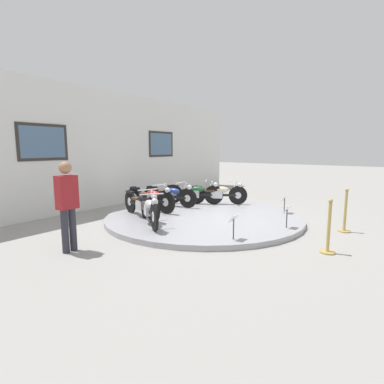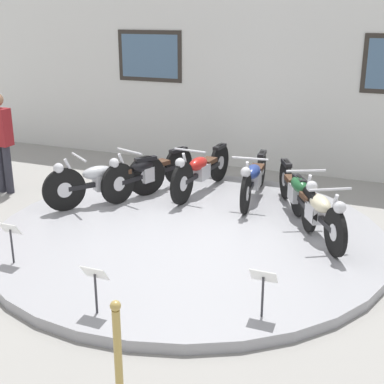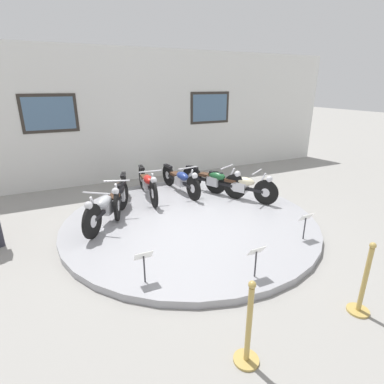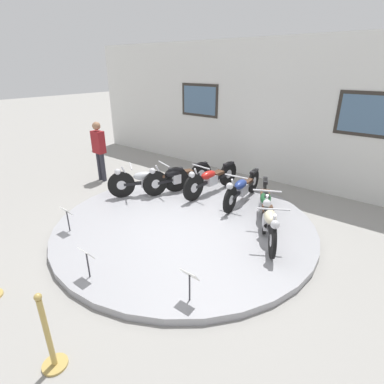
{
  "view_description": "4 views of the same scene",
  "coord_description": "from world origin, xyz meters",
  "px_view_note": "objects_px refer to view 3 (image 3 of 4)",
  "views": [
    {
      "loc": [
        -6.7,
        -4.44,
        1.93
      ],
      "look_at": [
        -0.26,
        0.21,
        0.77
      ],
      "focal_mm": 28.0,
      "sensor_mm": 36.0,
      "label": 1
    },
    {
      "loc": [
        2.65,
        -6.17,
        2.93
      ],
      "look_at": [
        0.01,
        0.09,
        0.64
      ],
      "focal_mm": 50.0,
      "sensor_mm": 36.0,
      "label": 2
    },
    {
      "loc": [
        -2.44,
        -5.3,
        2.81
      ],
      "look_at": [
        0.12,
        0.17,
        0.64
      ],
      "focal_mm": 28.0,
      "sensor_mm": 36.0,
      "label": 3
    },
    {
      "loc": [
        3.54,
        -4.23,
        3.12
      ],
      "look_at": [
        0.12,
        0.08,
        0.78
      ],
      "focal_mm": 28.0,
      "sensor_mm": 36.0,
      "label": 4
    }
  ],
  "objects_px": {
    "stanchion_post_left_of_entry": "(248,336)",
    "motorcycle_silver": "(107,205)",
    "info_placard_front_left": "(144,260)",
    "motorcycle_black": "(120,192)",
    "motorcycle_green": "(214,179)",
    "motorcycle_cream": "(241,185)",
    "motorcycle_blue": "(181,179)",
    "info_placard_front_centre": "(256,255)",
    "info_placard_front_right": "(305,221)",
    "motorcycle_red": "(148,183)",
    "stanchion_post_right_of_entry": "(363,290)"
  },
  "relations": [
    {
      "from": "info_placard_front_right",
      "to": "motorcycle_cream",
      "type": "bearing_deg",
      "value": 87.32
    },
    {
      "from": "motorcycle_cream",
      "to": "stanchion_post_right_of_entry",
      "type": "distance_m",
      "value": 3.92
    },
    {
      "from": "motorcycle_blue",
      "to": "motorcycle_cream",
      "type": "relative_size",
      "value": 1.15
    },
    {
      "from": "motorcycle_red",
      "to": "info_placard_front_right",
      "type": "distance_m",
      "value": 3.81
    },
    {
      "from": "stanchion_post_right_of_entry",
      "to": "motorcycle_blue",
      "type": "bearing_deg",
      "value": 95.08
    },
    {
      "from": "info_placard_front_left",
      "to": "motorcycle_black",
      "type": "bearing_deg",
      "value": 83.96
    },
    {
      "from": "motorcycle_blue",
      "to": "motorcycle_cream",
      "type": "bearing_deg",
      "value": -42.09
    },
    {
      "from": "motorcycle_cream",
      "to": "info_placard_front_right",
      "type": "distance_m",
      "value": 2.21
    },
    {
      "from": "motorcycle_green",
      "to": "info_placard_front_right",
      "type": "xyz_separation_m",
      "value": [
        0.3,
        -2.88,
        -0.01
      ]
    },
    {
      "from": "info_placard_front_left",
      "to": "motorcycle_blue",
      "type": "bearing_deg",
      "value": 59.09
    },
    {
      "from": "motorcycle_silver",
      "to": "motorcycle_red",
      "type": "height_order",
      "value": "motorcycle_red"
    },
    {
      "from": "motorcycle_silver",
      "to": "info_placard_front_left",
      "type": "distance_m",
      "value": 2.22
    },
    {
      "from": "info_placard_front_centre",
      "to": "stanchion_post_right_of_entry",
      "type": "bearing_deg",
      "value": -50.41
    },
    {
      "from": "motorcycle_silver",
      "to": "info_placard_front_centre",
      "type": "distance_m",
      "value": 3.22
    },
    {
      "from": "motorcycle_silver",
      "to": "stanchion_post_left_of_entry",
      "type": "xyz_separation_m",
      "value": [
        0.73,
        -3.85,
        -0.17
      ]
    },
    {
      "from": "info_placard_front_right",
      "to": "stanchion_post_right_of_entry",
      "type": "xyz_separation_m",
      "value": [
        -0.63,
        -1.64,
        -0.15
      ]
    },
    {
      "from": "motorcycle_black",
      "to": "info_placard_front_left",
      "type": "bearing_deg",
      "value": -96.04
    },
    {
      "from": "motorcycle_blue",
      "to": "info_placard_front_centre",
      "type": "relative_size",
      "value": 3.81
    },
    {
      "from": "stanchion_post_right_of_entry",
      "to": "info_placard_front_right",
      "type": "bearing_deg",
      "value": 68.97
    },
    {
      "from": "motorcycle_silver",
      "to": "motorcycle_cream",
      "type": "height_order",
      "value": "motorcycle_silver"
    },
    {
      "from": "motorcycle_silver",
      "to": "info_placard_front_centre",
      "type": "relative_size",
      "value": 3.24
    },
    {
      "from": "motorcycle_black",
      "to": "info_placard_front_centre",
      "type": "xyz_separation_m",
      "value": [
        1.21,
        -3.45,
        -0.02
      ]
    },
    {
      "from": "motorcycle_silver",
      "to": "stanchion_post_right_of_entry",
      "type": "relative_size",
      "value": 1.62
    },
    {
      "from": "stanchion_post_left_of_entry",
      "to": "info_placard_front_right",
      "type": "bearing_deg",
      "value": 34.35
    },
    {
      "from": "motorcycle_black",
      "to": "motorcycle_red",
      "type": "relative_size",
      "value": 0.95
    },
    {
      "from": "motorcycle_green",
      "to": "stanchion_post_left_of_entry",
      "type": "xyz_separation_m",
      "value": [
        -2.09,
        -4.52,
        -0.16
      ]
    },
    {
      "from": "motorcycle_black",
      "to": "motorcycle_red",
      "type": "bearing_deg",
      "value": 27.21
    },
    {
      "from": "motorcycle_green",
      "to": "stanchion_post_right_of_entry",
      "type": "relative_size",
      "value": 1.74
    },
    {
      "from": "motorcycle_black",
      "to": "motorcycle_green",
      "type": "height_order",
      "value": "motorcycle_black"
    },
    {
      "from": "motorcycle_black",
      "to": "motorcycle_red",
      "type": "distance_m",
      "value": 0.86
    },
    {
      "from": "info_placard_front_right",
      "to": "stanchion_post_left_of_entry",
      "type": "distance_m",
      "value": 2.9
    },
    {
      "from": "info_placard_front_left",
      "to": "motorcycle_green",
      "type": "bearing_deg",
      "value": 46.62
    },
    {
      "from": "motorcycle_silver",
      "to": "motorcycle_green",
      "type": "relative_size",
      "value": 0.93
    },
    {
      "from": "stanchion_post_right_of_entry",
      "to": "info_placard_front_centre",
      "type": "bearing_deg",
      "value": 129.59
    },
    {
      "from": "info_placard_front_left",
      "to": "info_placard_front_centre",
      "type": "bearing_deg",
      "value": -20.63
    },
    {
      "from": "info_placard_front_centre",
      "to": "motorcycle_silver",
      "type": "bearing_deg",
      "value": 120.1
    },
    {
      "from": "info_placard_front_left",
      "to": "info_placard_front_centre",
      "type": "distance_m",
      "value": 1.61
    },
    {
      "from": "motorcycle_cream",
      "to": "info_placard_front_centre",
      "type": "distance_m",
      "value": 3.22
    },
    {
      "from": "motorcycle_black",
      "to": "info_placard_front_right",
      "type": "height_order",
      "value": "motorcycle_black"
    },
    {
      "from": "info_placard_front_right",
      "to": "motorcycle_silver",
      "type": "bearing_deg",
      "value": 144.65
    },
    {
      "from": "motorcycle_cream",
      "to": "motorcycle_silver",
      "type": "bearing_deg",
      "value": 179.92
    },
    {
      "from": "motorcycle_silver",
      "to": "stanchion_post_left_of_entry",
      "type": "distance_m",
      "value": 3.93
    },
    {
      "from": "motorcycle_green",
      "to": "motorcycle_cream",
      "type": "relative_size",
      "value": 1.05
    },
    {
      "from": "motorcycle_black",
      "to": "motorcycle_green",
      "type": "xyz_separation_m",
      "value": [
        2.42,
        0.0,
        -0.01
      ]
    },
    {
      "from": "motorcycle_blue",
      "to": "motorcycle_green",
      "type": "height_order",
      "value": "motorcycle_green"
    },
    {
      "from": "stanchion_post_left_of_entry",
      "to": "motorcycle_silver",
      "type": "bearing_deg",
      "value": 100.78
    },
    {
      "from": "info_placard_front_centre",
      "to": "motorcycle_black",
      "type": "bearing_deg",
      "value": 109.27
    },
    {
      "from": "motorcycle_red",
      "to": "motorcycle_green",
      "type": "relative_size",
      "value": 1.12
    },
    {
      "from": "motorcycle_red",
      "to": "info_placard_front_centre",
      "type": "distance_m",
      "value": 3.87
    },
    {
      "from": "motorcycle_green",
      "to": "stanchion_post_left_of_entry",
      "type": "distance_m",
      "value": 4.98
    }
  ]
}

